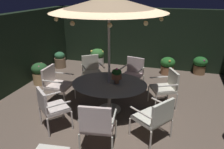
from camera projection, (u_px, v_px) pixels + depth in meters
ground_plane at (111, 112)px, 5.58m from camera, size 6.84×7.85×0.02m
hedge_backdrop_rear at (140, 38)px, 8.54m from camera, size 6.84×0.30×2.23m
patio_dining_table at (109, 87)px, 5.45m from camera, size 1.85×1.57×0.74m
patio_umbrella at (109, 4)px, 4.74m from camera, size 2.58×2.58×2.84m
centerpiece_planter at (117, 74)px, 5.31m from camera, size 0.24×0.24×0.39m
patio_chair_north at (155, 116)px, 4.39m from camera, size 0.87×0.88×0.92m
patio_chair_northeast at (167, 86)px, 5.70m from camera, size 0.78×0.79×0.95m
patio_chair_east at (133, 71)px, 6.70m from camera, size 0.69×0.67×0.95m
patio_chair_southeast at (92, 70)px, 6.77m from camera, size 0.81×0.81×1.00m
patio_chair_south at (55, 82)px, 5.87m from camera, size 0.63×0.64×0.99m
patio_chair_southwest at (50, 106)px, 4.71m from camera, size 0.79×0.79×0.96m
patio_chair_west at (97, 124)px, 4.09m from camera, size 0.72×0.65×0.99m
potted_plant_back_center at (60, 60)px, 8.61m from camera, size 0.42×0.42×0.62m
potted_plant_back_left at (97, 57)px, 8.91m from camera, size 0.54×0.54×0.66m
potted_plant_left_near at (200, 65)px, 7.93m from camera, size 0.50×0.50×0.63m
potted_plant_left_far at (40, 73)px, 7.12m from camera, size 0.51×0.51×0.69m
potted_plant_right_near at (168, 65)px, 7.94m from camera, size 0.52×0.52×0.62m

